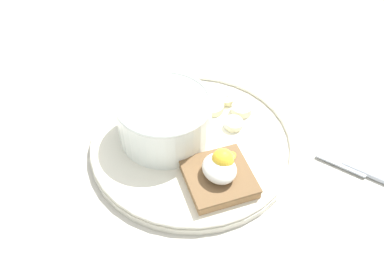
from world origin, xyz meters
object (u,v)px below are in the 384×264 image
Objects in this scene: banana_slice_left at (213,107)px; knife at (364,172)px; poached_egg at (220,166)px; toast_slice at (218,178)px; oatmeal_bowl at (165,118)px; banana_slice_front at (242,109)px; banana_slice_right at (228,98)px; banana_slice_back at (233,122)px.

banana_slice_left is 23.09cm from knife.
poached_egg is 13.56cm from banana_slice_left.
toast_slice is 0.81× the size of knife.
oatmeal_bowl is at bearing 14.35° from toast_slice.
banana_slice_front is at bearing -43.16° from poached_egg.
knife is at bearing -153.99° from banana_slice_right.
oatmeal_bowl is at bearing 100.69° from banana_slice_left.
toast_slice reaches higher than banana_slice_right.
banana_slice_front is at bearing 28.66° from knife.
banana_slice_left is 0.32× the size of knife.
banana_slice_back is at bearing 158.47° from banana_slice_right.
banana_slice_back reaches higher than banana_slice_right.
oatmeal_bowl reaches higher than banana_slice_back.
banana_slice_right is at bearing -33.78° from toast_slice.
poached_egg reaches higher than toast_slice.
oatmeal_bowl reaches higher than knife.
banana_slice_back is 0.31× the size of knife.
poached_egg is 1.61× the size of banana_slice_left.
knife is (-16.81, -9.18, -1.31)cm from banana_slice_front.
banana_slice_back is (-4.14, -1.03, 0.07)cm from banana_slice_left.
poached_egg is 1.43× the size of banana_slice_front.
oatmeal_bowl reaches higher than banana_slice_front.
toast_slice is 13.63cm from banana_slice_left.
toast_slice reaches higher than banana_slice_left.
oatmeal_bowl reaches higher than banana_slice_right.
toast_slice is at bearing 136.49° from banana_slice_front.
banana_slice_front is at bearing -55.74° from banana_slice_back.
knife is at bearing -151.34° from banana_slice_front.
banana_slice_right is (3.26, 0.61, -0.18)cm from banana_slice_front.
poached_egg is 13.57cm from banana_slice_front.
oatmeal_bowl is at bearing 75.26° from banana_slice_back.
banana_slice_back is (8.18, -6.85, -0.24)cm from toast_slice.
poached_egg is at bearing -163.98° from oatmeal_bowl.
knife is (-20.07, -9.79, -1.13)cm from banana_slice_right.
knife is (-6.86, -18.62, -1.45)cm from toast_slice.
knife is at bearing -110.23° from toast_slice.
oatmeal_bowl is 12.50cm from banana_slice_front.
poached_egg is 1.67× the size of banana_slice_back.
banana_slice_right is (2.50, -11.57, -2.87)cm from oatmeal_bowl.
banana_slice_back is (8.00, -6.57, -2.34)cm from poached_egg.
banana_slice_left is (2.38, 3.62, -0.16)cm from banana_slice_front.
oatmeal_bowl reaches higher than banana_slice_left.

